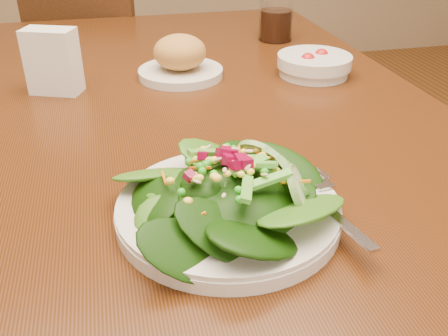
{
  "coord_description": "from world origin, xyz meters",
  "views": [
    {
      "loc": [
        -0.12,
        -0.81,
        1.09
      ],
      "look_at": [
        -0.01,
        -0.33,
        0.81
      ],
      "focal_mm": 40.0,
      "sensor_mm": 36.0,
      "label": 1
    }
  ],
  "objects": [
    {
      "name": "dining_table",
      "position": [
        0.0,
        0.0,
        0.65
      ],
      "size": [
        0.9,
        1.4,
        0.75
      ],
      "color": "#4A2210",
      "rests_on": "ground_plane"
    },
    {
      "name": "drinking_glass",
      "position": [
        0.29,
        0.36,
        0.81
      ],
      "size": [
        0.08,
        0.08,
        0.15
      ],
      "color": "silver",
      "rests_on": "dining_table"
    },
    {
      "name": "tomato_bowl",
      "position": [
        0.28,
        0.09,
        0.77
      ],
      "size": [
        0.15,
        0.15,
        0.05
      ],
      "color": "silver",
      "rests_on": "dining_table"
    },
    {
      "name": "napkin_holder",
      "position": [
        -0.22,
        0.12,
        0.81
      ],
      "size": [
        0.1,
        0.08,
        0.12
      ],
      "rotation": [
        0.0,
        0.0,
        -0.38
      ],
      "color": "white",
      "rests_on": "dining_table"
    },
    {
      "name": "salad_plate",
      "position": [
        0.0,
        -0.35,
        0.78
      ],
      "size": [
        0.26,
        0.26,
        0.07
      ],
      "rotation": [
        0.0,
        0.0,
        -0.25
      ],
      "color": "silver",
      "rests_on": "dining_table"
    },
    {
      "name": "bread_plate",
      "position": [
        0.02,
        0.14,
        0.78
      ],
      "size": [
        0.17,
        0.17,
        0.09
      ],
      "color": "silver",
      "rests_on": "dining_table"
    },
    {
      "name": "chair_far",
      "position": [
        -0.15,
        0.88,
        0.43
      ],
      "size": [
        0.5,
        0.5,
        0.82
      ],
      "rotation": [
        0.0,
        0.0,
        2.71
      ],
      "color": "#472613",
      "rests_on": "ground_plane"
    }
  ]
}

